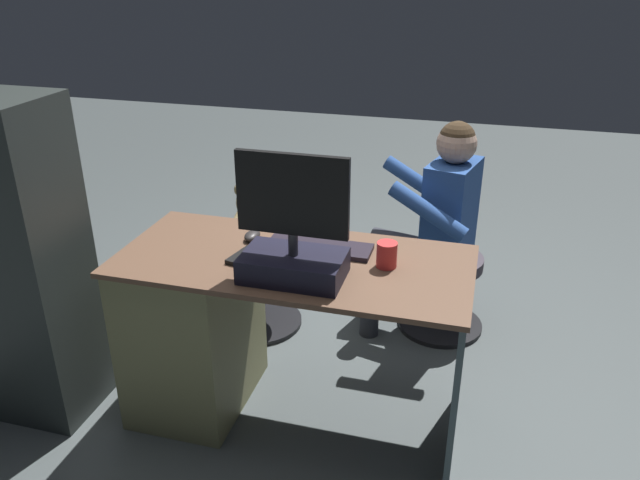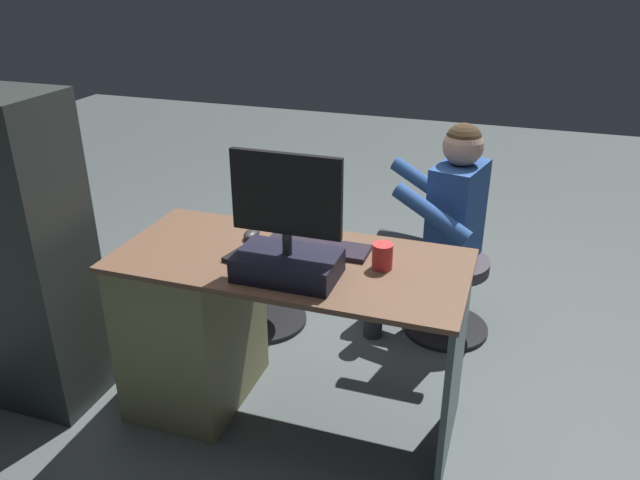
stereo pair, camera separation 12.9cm
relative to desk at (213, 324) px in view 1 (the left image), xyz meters
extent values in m
plane|color=#464E4F|center=(-0.37, -0.37, -0.40)|extent=(10.00, 10.00, 0.00)
cube|color=brown|center=(-0.37, 0.00, 0.35)|extent=(1.38, 0.63, 0.02)
cube|color=olive|center=(0.09, 0.00, -0.03)|extent=(0.44, 0.58, 0.74)
cube|color=#44565B|center=(-1.03, 0.00, -0.03)|extent=(0.02, 0.57, 0.74)
cube|color=black|center=(-0.41, 0.14, 0.40)|extent=(0.37, 0.23, 0.09)
cylinder|color=#333338|center=(-0.41, 0.14, 0.49)|extent=(0.04, 0.04, 0.08)
cube|color=black|center=(-0.41, 0.14, 0.68)|extent=(0.40, 0.02, 0.30)
cube|color=#19598C|center=(-0.41, 0.13, 0.68)|extent=(0.37, 0.00, 0.27)
cube|color=black|center=(-0.44, -0.11, 0.37)|extent=(0.42, 0.14, 0.02)
ellipsoid|color=#2A2726|center=(-0.15, -0.12, 0.38)|extent=(0.06, 0.10, 0.04)
cylinder|color=red|center=(-0.72, -0.03, 0.41)|extent=(0.08, 0.08, 0.10)
cube|color=black|center=(-0.17, 0.05, 0.37)|extent=(0.08, 0.16, 0.02)
cylinder|color=black|center=(0.05, -0.65, -0.39)|extent=(0.47, 0.47, 0.03)
cylinder|color=gray|center=(0.05, -0.65, -0.21)|extent=(0.04, 0.04, 0.34)
cylinder|color=navy|center=(0.05, -0.65, -0.01)|extent=(0.37, 0.37, 0.06)
ellipsoid|color=#917D53|center=(0.05, -0.65, 0.13)|extent=(0.20, 0.17, 0.21)
sphere|color=#917D53|center=(0.05, -0.65, 0.30)|extent=(0.17, 0.17, 0.17)
sphere|color=beige|center=(0.05, -0.72, 0.29)|extent=(0.06, 0.06, 0.06)
sphere|color=#917D53|center=(-0.01, -0.65, 0.36)|extent=(0.07, 0.07, 0.07)
sphere|color=#917D53|center=(0.11, -0.65, 0.36)|extent=(0.07, 0.07, 0.07)
cylinder|color=#917D53|center=(-0.05, -0.69, 0.17)|extent=(0.06, 0.16, 0.11)
cylinder|color=#917D53|center=(0.15, -0.69, 0.17)|extent=(0.06, 0.16, 0.11)
cylinder|color=#917D53|center=(0.00, -0.76, 0.05)|extent=(0.07, 0.13, 0.07)
cylinder|color=#917D53|center=(0.11, -0.76, 0.05)|extent=(0.07, 0.13, 0.07)
cylinder|color=black|center=(-0.90, -0.88, -0.39)|extent=(0.45, 0.45, 0.03)
cylinder|color=gray|center=(-0.90, -0.88, -0.21)|extent=(0.04, 0.04, 0.34)
cylinder|color=#48404A|center=(-0.90, -0.88, -0.01)|extent=(0.38, 0.38, 0.06)
cube|color=#294C8F|center=(-0.90, -0.88, 0.27)|extent=(0.27, 0.36, 0.50)
sphere|color=tan|center=(-0.90, -0.88, 0.61)|extent=(0.19, 0.19, 0.19)
sphere|color=#3E2E1D|center=(-0.90, -0.88, 0.63)|extent=(0.18, 0.18, 0.18)
cylinder|color=#294C8F|center=(-0.81, -0.65, 0.35)|extent=(0.40, 0.17, 0.24)
cylinder|color=#294C8F|center=(-0.72, -1.04, 0.35)|extent=(0.40, 0.17, 0.24)
cylinder|color=#2C2E35|center=(-0.73, -0.75, 0.04)|extent=(0.40, 0.20, 0.11)
cylinder|color=#2C2E35|center=(-0.55, -0.70, -0.19)|extent=(0.10, 0.10, 0.42)
cylinder|color=#2C2E35|center=(-0.69, -0.92, 0.04)|extent=(0.40, 0.20, 0.11)
cylinder|color=#2C2E35|center=(-0.51, -0.87, -0.19)|extent=(0.10, 0.10, 0.42)
cube|color=#292E2C|center=(0.72, 0.21, 0.28)|extent=(0.44, 0.36, 1.37)
camera|label=1|loc=(-1.04, 2.05, 1.44)|focal=35.10mm
camera|label=2|loc=(-1.17, 2.02, 1.44)|focal=35.10mm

